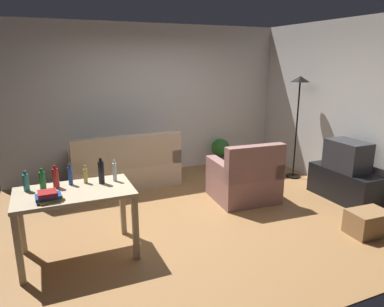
# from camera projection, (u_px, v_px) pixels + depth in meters

# --- Properties ---
(ground_plane) EXTENTS (5.20, 4.40, 0.02)m
(ground_plane) POSITION_uv_depth(u_px,v_px,m) (200.00, 216.00, 4.87)
(ground_plane) COLOR #9E7042
(wall_rear) EXTENTS (5.20, 0.10, 2.70)m
(wall_rear) POSITION_uv_depth(u_px,v_px,m) (150.00, 101.00, 6.46)
(wall_rear) COLOR silver
(wall_rear) RESTS_ON ground_plane
(wall_right) EXTENTS (0.10, 4.40, 2.70)m
(wall_right) POSITION_uv_depth(u_px,v_px,m) (350.00, 108.00, 5.53)
(wall_right) COLOR silver
(wall_right) RESTS_ON ground_plane
(couch) EXTENTS (1.76, 0.84, 0.92)m
(couch) POSITION_uv_depth(u_px,v_px,m) (125.00, 168.00, 5.94)
(couch) COLOR beige
(couch) RESTS_ON ground_plane
(tv_stand) EXTENTS (0.44, 1.10, 0.48)m
(tv_stand) POSITION_uv_depth(u_px,v_px,m) (344.00, 185.00, 5.36)
(tv_stand) COLOR black
(tv_stand) RESTS_ON ground_plane
(tv) EXTENTS (0.41, 0.60, 0.44)m
(tv) POSITION_uv_depth(u_px,v_px,m) (348.00, 155.00, 5.24)
(tv) COLOR #2D2D33
(tv) RESTS_ON tv_stand
(torchiere_lamp) EXTENTS (0.32, 0.32, 1.81)m
(torchiere_lamp) POSITION_uv_depth(u_px,v_px,m) (299.00, 99.00, 6.08)
(torchiere_lamp) COLOR black
(torchiere_lamp) RESTS_ON ground_plane
(desk) EXTENTS (1.20, 0.71, 0.76)m
(desk) POSITION_uv_depth(u_px,v_px,m) (75.00, 200.00, 3.71)
(desk) COLOR #C6B28E
(desk) RESTS_ON ground_plane
(potted_plant) EXTENTS (0.36, 0.36, 0.57)m
(potted_plant) POSITION_uv_depth(u_px,v_px,m) (220.00, 151.00, 6.98)
(potted_plant) COLOR brown
(potted_plant) RESTS_ON ground_plane
(armchair) EXTENTS (0.95, 0.90, 0.92)m
(armchair) POSITION_uv_depth(u_px,v_px,m) (245.00, 180.00, 5.33)
(armchair) COLOR #996B66
(armchair) RESTS_ON ground_plane
(storage_box) EXTENTS (0.50, 0.37, 0.30)m
(storage_box) POSITION_uv_depth(u_px,v_px,m) (368.00, 222.00, 4.32)
(storage_box) COLOR olive
(storage_box) RESTS_ON ground_plane
(bottle_tall) EXTENTS (0.06, 0.06, 0.22)m
(bottle_tall) POSITION_uv_depth(u_px,v_px,m) (26.00, 182.00, 3.64)
(bottle_tall) COLOR teal
(bottle_tall) RESTS_ON desk
(bottle_green) EXTENTS (0.06, 0.06, 0.23)m
(bottle_green) POSITION_uv_depth(u_px,v_px,m) (42.00, 180.00, 3.68)
(bottle_green) COLOR #1E722D
(bottle_green) RESTS_ON desk
(bottle_red) EXTENTS (0.07, 0.07, 0.25)m
(bottle_red) POSITION_uv_depth(u_px,v_px,m) (56.00, 178.00, 3.73)
(bottle_red) COLOR #AD2323
(bottle_red) RESTS_ON desk
(bottle_blue) EXTENTS (0.05, 0.05, 0.24)m
(bottle_blue) POSITION_uv_depth(u_px,v_px,m) (70.00, 176.00, 3.82)
(bottle_blue) COLOR #2347A3
(bottle_blue) RESTS_ON desk
(bottle_squat) EXTENTS (0.04, 0.04, 0.20)m
(bottle_squat) POSITION_uv_depth(u_px,v_px,m) (85.00, 176.00, 3.88)
(bottle_squat) COLOR #BCB24C
(bottle_squat) RESTS_ON desk
(bottle_dark) EXTENTS (0.06, 0.06, 0.29)m
(bottle_dark) POSITION_uv_depth(u_px,v_px,m) (101.00, 172.00, 3.86)
(bottle_dark) COLOR black
(bottle_dark) RESTS_ON desk
(bottle_clear) EXTENTS (0.05, 0.05, 0.25)m
(bottle_clear) POSITION_uv_depth(u_px,v_px,m) (115.00, 172.00, 3.94)
(bottle_clear) COLOR silver
(bottle_clear) RESTS_ON desk
(book_stack) EXTENTS (0.27, 0.23, 0.09)m
(book_stack) POSITION_uv_depth(u_px,v_px,m) (49.00, 196.00, 3.41)
(book_stack) COLOR #B7932D
(book_stack) RESTS_ON desk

